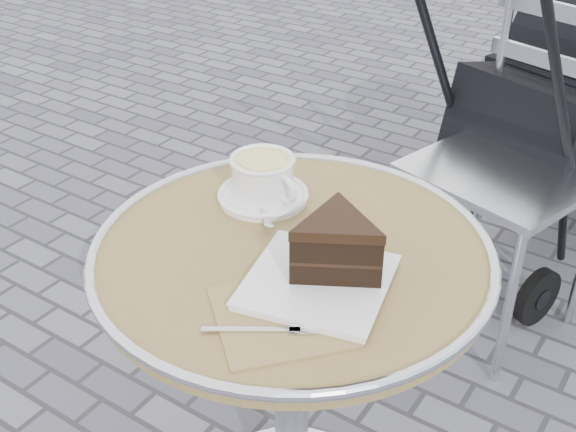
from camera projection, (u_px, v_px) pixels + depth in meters
The scene contains 5 objects.
cafe_table at pixel (292, 320), 1.36m from camera, with size 0.72×0.72×0.74m.
cappuccino_set at pixel (263, 182), 1.39m from camera, with size 0.18×0.19×0.09m.
cake_plate_set at pixel (331, 255), 1.16m from camera, with size 0.28×0.37×0.12m.
bistro_chair at pixel (534, 126), 1.97m from camera, with size 0.55×0.55×1.00m.
baby_stroller at pixel (574, 124), 2.31m from camera, with size 0.76×1.11×1.07m.
Camera 1 is at (0.57, -0.88, 1.46)m, focal length 45.00 mm.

